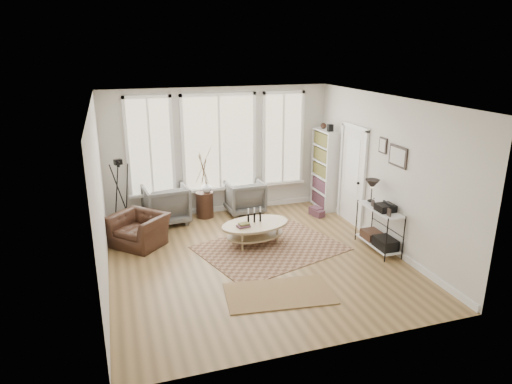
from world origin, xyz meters
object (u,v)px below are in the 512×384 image
object	(u,v)px
armchair_left	(166,204)
armchair_right	(244,197)
bookcase	(325,169)
side_table	(204,184)
low_shelf	(379,224)
accent_chair	(139,230)
coffee_table	(255,228)

from	to	relation	value
armchair_left	armchair_right	world-z (taller)	armchair_left
bookcase	side_table	distance (m)	2.89
low_shelf	armchair_left	world-z (taller)	low_shelf
bookcase	low_shelf	world-z (taller)	bookcase
armchair_left	bookcase	bearing A→B (deg)	171.87
accent_chair	low_shelf	bearing A→B (deg)	24.00
low_shelf	accent_chair	distance (m)	4.65
armchair_left	armchair_right	bearing A→B (deg)	176.49
bookcase	side_table	bearing A→B (deg)	175.53
armchair_right	armchair_left	bearing A→B (deg)	-0.69
coffee_table	bookcase	bearing A→B (deg)	34.99
low_shelf	bookcase	bearing A→B (deg)	88.72
coffee_table	accent_chair	size ratio (longest dim) A/B	1.54
low_shelf	side_table	size ratio (longest dim) A/B	0.79
side_table	accent_chair	xyz separation A→B (m)	(-1.54, -1.14, -0.48)
side_table	accent_chair	size ratio (longest dim) A/B	1.70
low_shelf	coffee_table	size ratio (longest dim) A/B	0.87
coffee_table	low_shelf	bearing A→B (deg)	-23.54
low_shelf	side_table	distance (m)	3.95
armchair_right	side_table	world-z (taller)	side_table
low_shelf	coffee_table	distance (m)	2.39
armchair_left	armchair_right	size ratio (longest dim) A/B	1.11
coffee_table	side_table	distance (m)	1.96
armchair_right	accent_chair	size ratio (longest dim) A/B	0.88
low_shelf	armchair_left	size ratio (longest dim) A/B	1.38
low_shelf	side_table	xyz separation A→B (m)	(-2.82, 2.75, 0.28)
coffee_table	armchair_left	xyz separation A→B (m)	(-1.52, 1.72, 0.09)
armchair_right	low_shelf	bearing A→B (deg)	121.38
coffee_table	side_table	world-z (taller)	side_table
bookcase	armchair_left	size ratio (longest dim) A/B	2.17
armchair_left	armchair_right	xyz separation A→B (m)	(1.83, 0.07, -0.04)
armchair_right	side_table	xyz separation A→B (m)	(-0.94, -0.00, 0.41)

